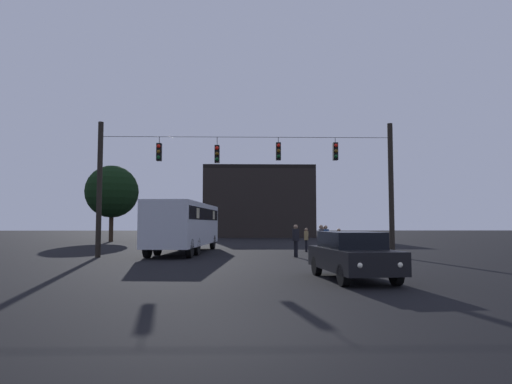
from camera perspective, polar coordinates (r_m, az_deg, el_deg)
name	(u,v)px	position (r m, az deg, el deg)	size (l,w,h in m)	color
ground_plane	(246,249)	(31.99, -1.26, -7.19)	(168.00, 168.00, 0.00)	black
overhead_signal_span	(247,179)	(24.45, -1.17, 1.64)	(16.03, 0.44, 7.27)	black
city_bus	(185,222)	(28.15, -8.88, -3.79)	(3.32, 11.16, 3.00)	#B7BCC6
car_near_right	(352,255)	(14.92, 12.03, -7.72)	(2.28, 4.48, 1.52)	black
pedestrian_crossing_left	(323,238)	(29.11, 8.48, -5.74)	(0.36, 0.42, 1.57)	black
pedestrian_crossing_center	(326,238)	(27.06, 8.77, -5.72)	(0.34, 0.42, 1.68)	black
pedestrian_crossing_right	(339,240)	(26.23, 10.40, -6.00)	(0.25, 0.37, 1.51)	black
pedestrian_near_bus	(306,239)	(28.91, 6.34, -5.84)	(0.31, 0.40, 1.51)	black
pedestrian_trailing	(321,238)	(26.00, 8.20, -5.75)	(0.25, 0.37, 1.71)	black
pedestrian_far_side	(296,239)	(24.32, 5.03, -5.87)	(0.34, 0.42, 1.73)	black
corner_building	(258,203)	(62.37, 0.29, -1.39)	(14.23, 11.65, 9.23)	black
tree_left_silhouette	(112,192)	(47.22, -17.68, 0.04)	(5.20, 5.20, 7.56)	#2D2116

